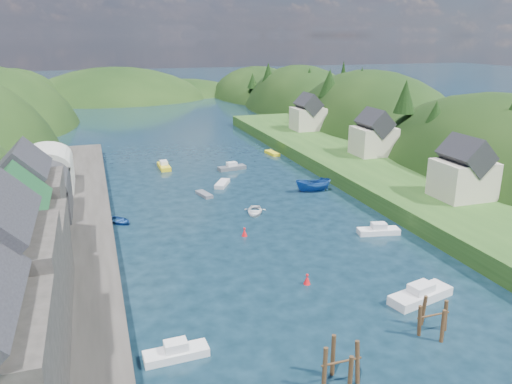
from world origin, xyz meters
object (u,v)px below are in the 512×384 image
object	(u,v)px
channel_buoy_near	(307,280)
piling_cluster_far	(432,321)
piling_cluster_near	(341,369)
channel_buoy_far	(244,232)

from	to	relation	value
channel_buoy_near	piling_cluster_far	bearing A→B (deg)	-60.15
piling_cluster_near	piling_cluster_far	xyz separation A→B (m)	(10.06, 3.49, -0.27)
channel_buoy_near	channel_buoy_far	size ratio (longest dim) A/B	1.00
piling_cluster_far	channel_buoy_far	bearing A→B (deg)	109.15
piling_cluster_near	channel_buoy_far	distance (m)	28.01
piling_cluster_far	channel_buoy_near	bearing A→B (deg)	119.85
piling_cluster_near	channel_buoy_far	xyz separation A→B (m)	(1.56, 27.96, -0.89)
piling_cluster_near	piling_cluster_far	bearing A→B (deg)	19.15
piling_cluster_far	channel_buoy_far	xyz separation A→B (m)	(-8.49, 24.46, -0.62)
channel_buoy_far	channel_buoy_near	bearing A→B (deg)	-80.59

